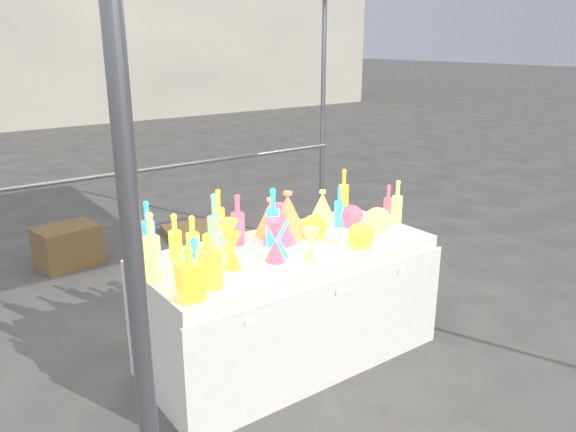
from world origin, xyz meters
TOP-DOWN VIEW (x-y plane):
  - ground at (0.00, 0.00)m, footprint 80.00×80.00m
  - display_table at (0.00, -0.01)m, footprint 1.84×0.83m
  - background_building at (4.00, 14.00)m, footprint 14.00×6.00m
  - cardboard_box_closed at (-0.70, 2.39)m, footprint 0.56×0.45m
  - cardboard_box_flat at (0.70, 2.47)m, footprint 0.86×0.67m
  - bottle_0 at (-0.64, 0.20)m, footprint 0.08×0.08m
  - bottle_1 at (-0.74, 0.35)m, footprint 0.10×0.10m
  - bottle_2 at (-0.29, 0.33)m, footprint 0.09×0.09m
  - bottle_3 at (-0.21, 0.23)m, footprint 0.09×0.09m
  - bottle_4 at (-0.85, 0.04)m, footprint 0.12×0.12m
  - bottle_5 at (-0.43, 0.13)m, footprint 0.09×0.09m
  - bottle_6 at (-0.58, 0.11)m, footprint 0.09×0.09m
  - bottle_7 at (-0.05, 0.08)m, footprint 0.10×0.10m
  - decanter_0 at (-0.66, -0.22)m, footprint 0.15×0.15m
  - decanter_1 at (-0.80, -0.30)m, footprint 0.12×0.12m
  - decanter_2 at (-0.71, -0.19)m, footprint 0.12×0.12m
  - hourglass_0 at (-0.44, -0.08)m, footprint 0.13×0.13m
  - hourglass_1 at (-0.19, -0.13)m, footprint 0.15×0.15m
  - hourglass_2 at (-0.02, -0.25)m, footprint 0.10×0.10m
  - hourglass_3 at (-0.46, -0.03)m, footprint 0.10×0.10m
  - hourglass_4 at (-0.39, 0.05)m, footprint 0.15×0.15m
  - hourglass_5 at (-0.13, -0.10)m, footprint 0.12×0.12m
  - globe_0 at (0.36, -0.26)m, footprint 0.18×0.18m
  - globe_1 at (0.65, -0.10)m, footprint 0.23×0.23m
  - globe_2 at (0.24, 0.04)m, footprint 0.22×0.22m
  - globe_3 at (0.59, 0.08)m, footprint 0.19×0.19m
  - lampshade_0 at (0.04, 0.25)m, footprint 0.26×0.26m
  - lampshade_1 at (0.12, 0.17)m, footprint 0.33×0.33m
  - lampshade_2 at (0.01, 0.10)m, footprint 0.24×0.24m
  - lampshade_3 at (0.47, 0.25)m, footprint 0.25×0.25m
  - bottle_8 at (0.51, 0.12)m, footprint 0.08×0.08m
  - bottle_9 at (0.75, 0.34)m, footprint 0.09×0.09m
  - bottle_10 at (0.86, 0.00)m, footprint 0.06×0.06m
  - bottle_11 at (0.86, -0.08)m, footprint 0.09×0.09m

SIDE VIEW (x-z plane):
  - ground at x=0.00m, z-range 0.00..0.00m
  - cardboard_box_flat at x=0.70m, z-range 0.00..0.07m
  - cardboard_box_closed at x=-0.70m, z-range 0.00..0.37m
  - display_table at x=0.00m, z-range 0.00..0.75m
  - globe_3 at x=0.59m, z-range 0.75..0.88m
  - globe_2 at x=0.24m, z-range 0.75..0.88m
  - globe_0 at x=0.36m, z-range 0.75..0.89m
  - globe_1 at x=0.65m, z-range 0.75..0.89m
  - hourglass_3 at x=-0.46m, z-range 0.75..0.94m
  - hourglass_2 at x=-0.02m, z-range 0.75..0.94m
  - hourglass_0 at x=-0.44m, z-range 0.75..0.96m
  - hourglass_5 at x=-0.13m, z-range 0.75..0.97m
  - lampshade_3 at x=0.47m, z-range 0.75..0.98m
  - hourglass_4 at x=-0.39m, z-range 0.75..0.99m
  - hourglass_1 at x=-0.19m, z-range 0.75..1.00m
  - lampshade_0 at x=0.04m, z-range 0.75..1.00m
  - lampshade_2 at x=0.01m, z-range 0.75..1.00m
  - bottle_10 at x=0.86m, z-range 0.75..1.01m
  - decanter_2 at x=-0.71m, z-range 0.75..1.02m
  - decanter_1 at x=-0.80m, z-range 0.75..1.02m
  - bottle_8 at x=0.51m, z-range 0.75..1.03m
  - bottle_0 at x=-0.64m, z-range 0.75..1.03m
  - bottle_6 at x=-0.58m, z-range 0.75..1.03m
  - decanter_0 at x=-0.66m, z-range 0.75..1.04m
  - lampshade_1 at x=0.12m, z-range 0.75..1.05m
  - bottle_11 at x=0.86m, z-range 0.75..1.06m
  - bottle_3 at x=-0.21m, z-range 0.75..1.07m
  - bottle_9 at x=0.75m, z-range 0.75..1.08m
  - bottle_1 at x=-0.74m, z-range 0.75..1.09m
  - bottle_2 at x=-0.29m, z-range 0.75..1.09m
  - bottle_7 at x=-0.05m, z-range 0.75..1.11m
  - bottle_4 at x=-0.85m, z-range 0.75..1.12m
  - bottle_5 at x=-0.43m, z-range 0.75..1.13m
  - background_building at x=4.00m, z-range 0.00..6.00m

